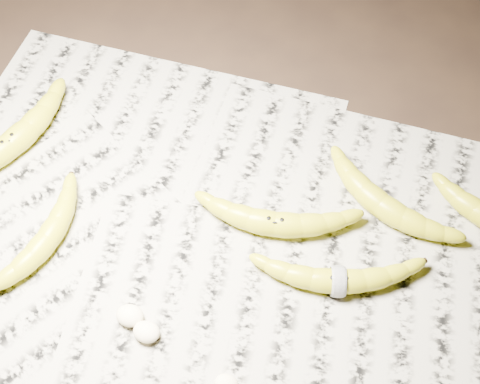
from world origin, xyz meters
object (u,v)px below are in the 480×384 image
(banana_left_b, at_px, (46,238))
(banana_center, at_px, (275,223))
(banana_taped, at_px, (338,280))
(banana_left_a, at_px, (9,144))
(banana_upper_a, at_px, (382,204))

(banana_left_b, relative_size, banana_center, 0.88)
(banana_taped, bearing_deg, banana_center, 134.84)
(banana_left_a, distance_m, banana_taped, 0.51)
(banana_left_b, bearing_deg, banana_upper_a, -56.88)
(banana_taped, bearing_deg, banana_left_a, 156.96)
(banana_left_a, relative_size, banana_upper_a, 1.21)
(banana_upper_a, bearing_deg, banana_left_a, -147.89)
(banana_left_b, relative_size, banana_taped, 0.87)
(banana_left_a, relative_size, banana_center, 1.16)
(banana_left_b, bearing_deg, banana_taped, -72.56)
(banana_taped, relative_size, banana_upper_a, 1.05)
(banana_left_a, xyz_separation_m, banana_left_b, (0.12, -0.12, -0.00))
(banana_taped, xyz_separation_m, banana_upper_a, (0.03, 0.13, 0.00))
(banana_center, xyz_separation_m, banana_taped, (0.10, -0.06, -0.00))
(banana_center, bearing_deg, banana_left_a, 169.27)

